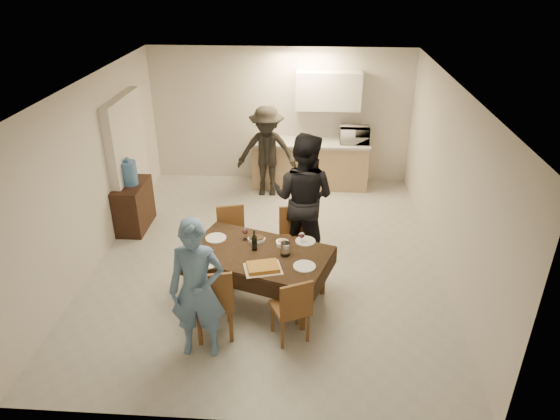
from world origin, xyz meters
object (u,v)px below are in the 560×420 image
at_px(console, 134,206).
at_px(wine_bottle, 254,240).
at_px(person_far, 303,198).
at_px(savoury_tart, 263,267).
at_px(person_kitchen, 267,152).
at_px(dining_table, 258,254).
at_px(water_pitcher, 285,249).
at_px(water_jug, 129,173).
at_px(microwave, 355,135).
at_px(person_near, 197,290).

height_order(console, wine_bottle, wine_bottle).
relative_size(wine_bottle, person_far, 0.14).
distance_m(savoury_tart, person_kitchen, 3.61).
xyz_separation_m(wine_bottle, savoury_tart, (0.15, -0.43, -0.11)).
height_order(wine_bottle, person_kitchen, person_kitchen).
xyz_separation_m(wine_bottle, person_far, (0.60, 1.00, 0.14)).
bearing_deg(person_far, dining_table, 83.14).
distance_m(water_pitcher, person_far, 1.13).
bearing_deg(water_jug, wine_bottle, -38.00).
bearing_deg(dining_table, savoury_tart, -56.66).
height_order(microwave, person_far, person_far).
distance_m(console, person_near, 3.32).
bearing_deg(microwave, savoury_tart, 71.57).
bearing_deg(wine_bottle, person_near, -114.44).
bearing_deg(person_near, savoury_tart, 43.63).
xyz_separation_m(dining_table, water_jug, (-2.25, 1.77, 0.32)).
distance_m(microwave, person_kitchen, 1.69).
height_order(person_near, person_far, person_far).
height_order(water_jug, microwave, microwave).
xyz_separation_m(dining_table, person_far, (0.55, 1.05, 0.31)).
distance_m(dining_table, savoury_tart, 0.40).
relative_size(water_jug, wine_bottle, 1.37).
distance_m(wine_bottle, person_kitchen, 3.17).
distance_m(water_pitcher, savoury_tart, 0.42).
bearing_deg(person_far, microwave, -88.16).
xyz_separation_m(wine_bottle, microwave, (1.50, 3.62, 0.22)).
distance_m(water_jug, microwave, 4.16).
xyz_separation_m(dining_table, microwave, (1.45, 3.67, 0.40)).
bearing_deg(microwave, person_kitchen, 15.52).
bearing_deg(person_far, person_near, 83.14).
relative_size(water_jug, water_pitcher, 2.13).
xyz_separation_m(water_jug, wine_bottle, (2.20, -1.72, -0.14)).
height_order(microwave, person_near, person_near).
bearing_deg(savoury_tart, person_kitchen, 94.32).
xyz_separation_m(savoury_tart, person_kitchen, (-0.27, 3.60, 0.13)).
bearing_deg(water_pitcher, dining_table, 171.87).
relative_size(dining_table, person_kitchen, 1.19).
bearing_deg(person_far, water_jug, 6.37).
relative_size(person_near, person_kitchen, 0.99).
distance_m(wine_bottle, water_pitcher, 0.42).
relative_size(dining_table, water_jug, 5.24).
height_order(savoury_tart, person_kitchen, person_kitchen).
relative_size(water_jug, savoury_tart, 0.87).
relative_size(water_jug, person_kitchen, 0.23).
height_order(water_jug, person_kitchen, person_kitchen).
height_order(dining_table, person_kitchen, person_kitchen).
height_order(console, person_far, person_far).
distance_m(water_pitcher, person_near, 1.35).
height_order(dining_table, microwave, microwave).
height_order(dining_table, person_near, person_near).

